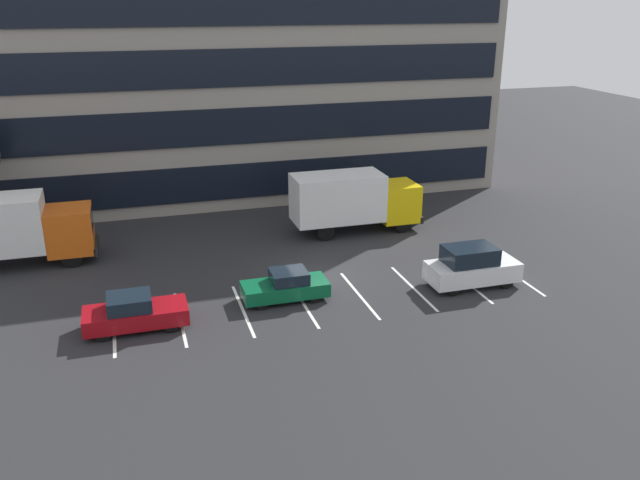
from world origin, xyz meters
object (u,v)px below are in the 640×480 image
Objects in this scene: sedan_maroon at (134,313)px; suv_white at (472,267)px; box_truck_yellow at (353,199)px; sedan_forest at (286,286)px; box_truck_orange at (9,228)px.

suv_white is (15.93, -0.13, 0.24)m from sedan_maroon.
box_truck_yellow reaches higher than sedan_forest.
sedan_maroon is 0.97× the size of suv_white.
box_truck_orange is 2.02× the size of sedan_forest.
box_truck_yellow is 1.78× the size of sedan_maroon.
sedan_maroon is at bearing 179.55° from suv_white.
suv_white is (21.77, -9.21, -1.13)m from box_truck_orange.
box_truck_orange is 10.88m from sedan_maroon.
sedan_forest is (6.85, 0.91, -0.06)m from sedan_maroon.
box_truck_orange is at bearing 179.82° from box_truck_yellow.
sedan_maroon is at bearing -57.25° from box_truck_orange.
sedan_forest is at bearing 173.48° from suv_white.
sedan_forest is at bearing -127.27° from box_truck_yellow.
sedan_forest is 0.89× the size of suv_white.
sedan_forest is (12.69, -8.17, -1.43)m from box_truck_orange.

